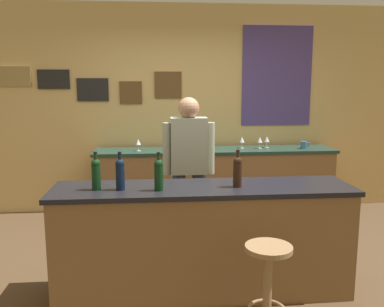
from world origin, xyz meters
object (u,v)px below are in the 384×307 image
Objects in this scene: wine_bottle_b at (120,173)px; wine_bottle_c at (159,173)px; wine_glass_a at (138,142)px; wine_glass_b at (242,140)px; wine_glass_d at (267,140)px; wine_bottle_a at (96,173)px; wine_bottle_d at (238,170)px; wine_glass_c at (260,140)px; bartender at (189,166)px; bar_stool at (268,277)px; coffee_mug at (304,145)px.

wine_bottle_c is at bearing -8.37° from wine_bottle_b.
wine_glass_a is (-0.24, 2.08, -0.05)m from wine_bottle_c.
wine_glass_d is at bearing 4.10° from wine_glass_b.
wine_bottle_a and wine_bottle_d have the same top height.
wine_bottle_b is 1.97× the size of wine_glass_c.
wine_glass_a is 1.00× the size of wine_glass_b.
bartender is 1.63m from bar_stool.
coffee_mug is (0.58, -0.05, -0.06)m from wine_glass_c.
bartender is 5.29× the size of wine_bottle_c.
wine_bottle_b is (0.19, -0.02, 0.00)m from wine_bottle_a.
wine_bottle_a is at bearing 179.51° from wine_bottle_d.
bar_stool is at bearing -102.94° from wine_glass_c.
wine_bottle_c is at bearing -83.49° from wine_glass_a.
wine_bottle_a is 2.03m from wine_glass_a.
wine_bottle_b is 1.97× the size of wine_glass_b.
bar_stool is at bearing -104.80° from wine_glass_d.
bartender is at bearing 54.00° from wine_bottle_b.
wine_glass_d is (0.11, 0.06, 0.00)m from wine_glass_c.
wine_glass_a is at bearing 113.39° from wine_bottle_d.
wine_glass_d is at bearing 4.02° from wine_glass_a.
wine_glass_a is (-0.88, 2.02, -0.05)m from wine_bottle_d.
wine_bottle_a reaches higher than wine_glass_b.
wine_glass_b is at bearing 81.83° from bar_stool.
wine_bottle_d is at bearing 0.64° from wine_bottle_b.
wine_bottle_a is 2.45× the size of coffee_mug.
wine_bottle_d is 1.97× the size of wine_glass_b.
wine_glass_c is at bearing 51.62° from wine_bottle_b.
wine_bottle_c is 2.64m from wine_glass_d.
wine_bottle_a is at bearing -132.56° from wine_glass_d.
wine_glass_a is (0.07, 2.03, -0.05)m from wine_bottle_b.
wine_bottle_b and wine_bottle_c have the same top height.
coffee_mug is at bearing -12.80° from wine_glass_d.
coffee_mug is (0.47, -0.11, -0.06)m from wine_glass_d.
wine_bottle_a is 1.97× the size of wine_glass_b.
wine_glass_b is at bearing 56.19° from wine_bottle_b.
bar_stool is 5.44× the size of coffee_mug.
wine_bottle_d reaches higher than coffee_mug.
wine_bottle_d is at bearing -0.49° from wine_bottle_a.
bartender reaches higher than coffee_mug.
wine_glass_a and wine_glass_d have the same top height.
coffee_mug is (1.94, 2.09, -0.11)m from wine_bottle_c.
wine_glass_c is 0.59m from coffee_mug.
wine_glass_d is at bearing 167.20° from coffee_mug.
wine_glass_c is at bearing 50.10° from bartender.
bartender is at bearing -129.90° from wine_glass_c.
wine_bottle_a is at bearing -131.71° from wine_glass_c.
wine_bottle_d is 1.97× the size of wine_glass_c.
wine_bottle_c reaches higher than wine_glass_d.
wine_bottle_c is at bearing -109.25° from bartender.
wine_bottle_c is 1.97× the size of wine_glass_a.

